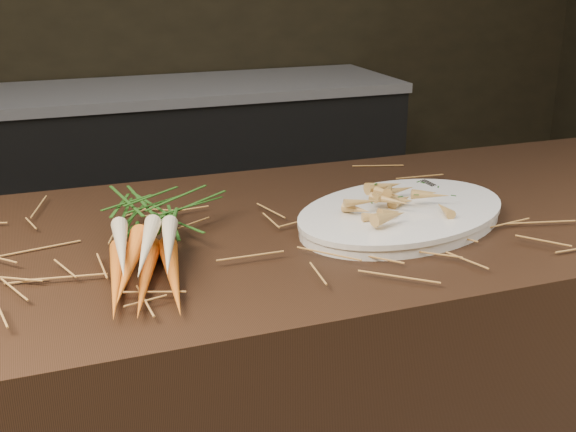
% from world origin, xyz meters
% --- Properties ---
extents(back_counter, '(1.82, 0.62, 0.84)m').
position_xyz_m(back_counter, '(0.30, 2.18, 0.42)').
color(back_counter, black).
rests_on(back_counter, ground).
extents(straw_bedding, '(1.40, 0.60, 0.02)m').
position_xyz_m(straw_bedding, '(0.00, 0.30, 0.91)').
color(straw_bedding, '#AA7534').
rests_on(straw_bedding, main_counter).
extents(root_veg_bunch, '(0.22, 0.45, 0.08)m').
position_xyz_m(root_veg_bunch, '(-0.17, 0.26, 0.94)').
color(root_veg_bunch, orange).
rests_on(root_veg_bunch, main_counter).
extents(serving_platter, '(0.49, 0.41, 0.02)m').
position_xyz_m(serving_platter, '(0.27, 0.24, 0.91)').
color(serving_platter, white).
rests_on(serving_platter, main_counter).
extents(roasted_veg_heap, '(0.24, 0.21, 0.05)m').
position_xyz_m(roasted_veg_heap, '(0.27, 0.24, 0.95)').
color(roasted_veg_heap, '#A16A34').
rests_on(roasted_veg_heap, serving_platter).
extents(serving_fork, '(0.02, 0.16, 0.00)m').
position_xyz_m(serving_fork, '(0.41, 0.28, 0.92)').
color(serving_fork, silver).
rests_on(serving_fork, serving_platter).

